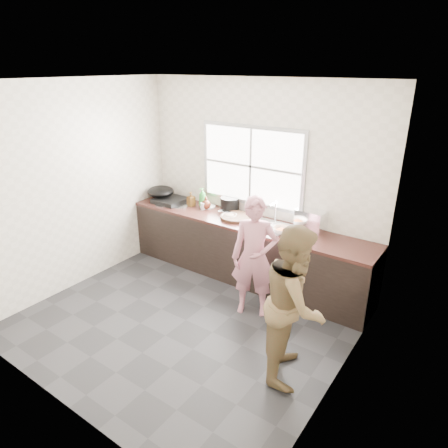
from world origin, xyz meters
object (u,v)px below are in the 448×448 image
Objects in this scene: bowl_held at (275,226)px; bottle_brown_tall at (191,200)px; black_pot at (230,204)px; dish_rack at (311,220)px; person_side at (295,303)px; wok at (161,191)px; woman at (254,261)px; bowl_crabs at (282,231)px; bottle_green at (202,197)px; pot_lid_right at (180,206)px; pot_lid_left at (163,205)px; bottle_brown_short at (206,203)px; bowl_mince at (229,216)px; cutting_board at (236,217)px; plate_food at (207,206)px; burner at (170,200)px; glass_jar at (203,206)px.

bottle_brown_tall reaches higher than bowl_held.
dish_rack is at bearing -0.41° from black_pot.
person_side is 3.24m from wok.
person_side is (0.84, -0.65, 0.08)m from woman.
bottle_green is at bearing 171.25° from bowl_crabs.
person_side reaches higher than bowl_crabs.
bowl_held is 2.03m from wok.
pot_lid_left is at bearing -156.29° from pot_lid_right.
bottle_brown_short is (-1.29, 0.75, 0.25)m from woman.
bottle_green is at bearing 165.02° from bowl_mince.
cutting_board reaches higher than plate_food.
bottle_green is at bearing 169.06° from cutting_board.
cutting_board is 1.04m from dish_rack.
bowl_held is at bearing -3.73° from bottle_brown_short.
dish_rack reaches higher than burner.
bowl_mince is at bearing -14.98° from bottle_green.
cutting_board is at bearing 7.83° from pot_lid_left.
glass_jar is at bearing -109.75° from bottle_brown_short.
bottle_green reaches higher than burner.
bottle_green reaches higher than cutting_board.
black_pot is at bearing 13.52° from burner.
bottle_green reaches higher than wok.
bowl_crabs is 1.47m from bottle_green.
burner is (-0.53, -0.14, -0.11)m from bottle_green.
bottle_brown_short is 0.39× the size of burner.
wok is 0.47m from pot_lid_right.
cutting_board is (-1.54, 1.32, 0.11)m from person_side.
black_pot is (-1.80, 1.54, 0.18)m from person_side.
person_side reaches higher than glass_jar.
bottle_brown_tall reaches higher than pot_lid_right.
bowl_crabs is at bearing 60.91° from woman.
pot_lid_right is at bearing -7.90° from wok.
bowl_held is (-0.93, 1.33, 0.12)m from person_side.
woman is 2.04m from burner.
bowl_mince is 1.91× the size of glass_jar.
dish_rack is 2.27m from pot_lid_left.
bowl_mince is 0.31m from black_pot.
bowl_mince is at bearing -56.59° from black_pot.
bottle_green is 1.70m from dish_rack.
woman is 1.51m from bottle_brown_short.
person_side is 7.94× the size of bottle_brown_tall.
person_side is 1.63m from bowl_held.
bottle_brown_tall reaches higher than glass_jar.
bowl_held is 1.21m from glass_jar.
bottle_brown_short is (0.03, -0.07, 0.07)m from plate_food.
bottle_brown_tall reaches higher than plate_food.
person_side reaches higher than pot_lid_right.
bottle_green reaches higher than bottle_brown_short.
glass_jar is at bearing 178.75° from bowl_held.
pot_lid_left is (-0.38, -0.23, -0.09)m from bottle_brown_tall.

